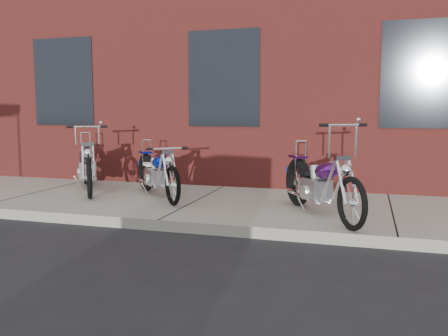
% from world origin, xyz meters
% --- Properties ---
extents(ground, '(120.00, 120.00, 0.00)m').
position_xyz_m(ground, '(0.00, 0.00, 0.00)').
color(ground, black).
rests_on(ground, ground).
extents(sidewalk, '(22.00, 3.00, 0.15)m').
position_xyz_m(sidewalk, '(0.00, 1.50, 0.07)').
color(sidewalk, gray).
rests_on(sidewalk, ground).
extents(building_brick, '(22.00, 10.00, 8.00)m').
position_xyz_m(building_brick, '(0.00, 8.00, 4.00)').
color(building_brick, maroon).
rests_on(building_brick, ground).
extents(chopper_purple, '(1.29, 2.01, 1.28)m').
position_xyz_m(chopper_purple, '(2.02, 0.90, 0.56)').
color(chopper_purple, black).
rests_on(chopper_purple, sidewalk).
extents(chopper_blue, '(1.50, 1.66, 0.93)m').
position_xyz_m(chopper_blue, '(-0.74, 1.59, 0.54)').
color(chopper_blue, black).
rests_on(chopper_blue, sidewalk).
extents(chopper_third, '(1.43, 2.01, 1.20)m').
position_xyz_m(chopper_third, '(-2.24, 1.84, 0.58)').
color(chopper_third, black).
rests_on(chopper_third, sidewalk).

